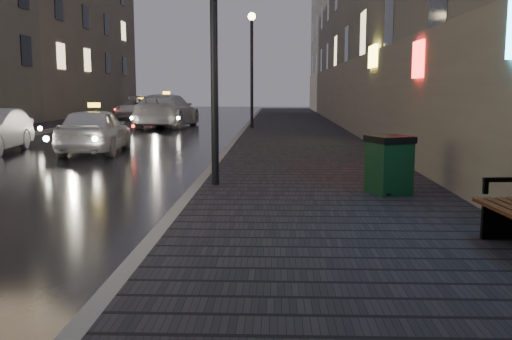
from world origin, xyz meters
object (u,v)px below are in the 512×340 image
Objects in this scene: lamp_near at (214,5)px; taxi_mid at (167,111)px; lamp_far at (252,56)px; trash_bin at (389,164)px; taxi_near at (95,130)px; taxi_far at (141,109)px.

lamp_near reaches higher than taxi_mid.
lamp_near is at bearing -90.00° from lamp_far.
taxi_near is (-7.55, 7.44, 0.04)m from trash_bin.
lamp_near reaches higher than taxi_far.
lamp_near is at bearing 119.50° from taxi_near.
taxi_near is (-4.42, 6.59, -2.79)m from lamp_near.
lamp_far is (0.00, 16.00, 0.00)m from lamp_near.
taxi_far is (-3.34, 8.43, -0.17)m from taxi_mid.
taxi_far reaches higher than trash_bin.
taxi_mid is at bearing 103.62° from lamp_near.
lamp_far reaches higher than taxi_near.
lamp_far is 1.28× the size of taxi_near.
lamp_near is 19.39m from taxi_mid.
taxi_mid is at bearing -60.48° from taxi_far.
taxi_near is 0.85× the size of taxi_far.
taxi_near reaches higher than trash_bin.
trash_bin is 0.17× the size of taxi_mid.
taxi_far is at bearing 106.18° from lamp_near.
lamp_far reaches higher than trash_bin.
lamp_near is 8.41m from taxi_near.
taxi_mid is at bearing 149.48° from lamp_far.
taxi_near reaches higher than taxi_far.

